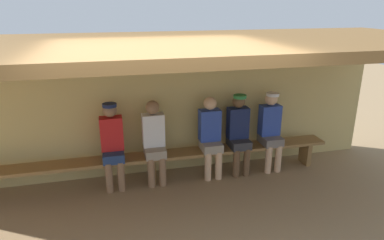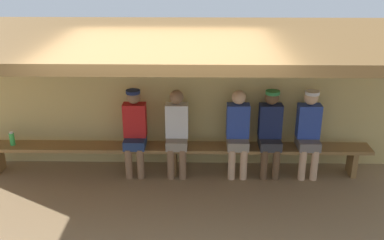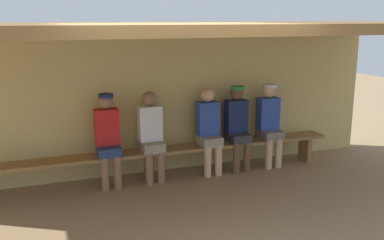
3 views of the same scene
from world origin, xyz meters
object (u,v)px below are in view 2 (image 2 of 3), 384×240
Objects in this scene: bench at (174,150)px; player_in_blue at (238,130)px; player_shirtless_tan at (135,128)px; player_leftmost at (177,130)px; water_bottle_orange at (12,139)px; player_in_white at (309,129)px; player_in_red at (270,129)px.

player_in_blue reaches higher than bench.
player_shirtless_tan is (-1.56, 0.00, 0.02)m from player_in_blue.
bench is at bearing -176.37° from player_leftmost.
water_bottle_orange reaches higher than bench.
player_leftmost is at bearing 180.00° from player_in_blue.
player_leftmost is (0.05, 0.00, 0.34)m from bench.
player_in_blue is at bearing -179.97° from player_in_white.
water_bottle_orange is at bearing -179.87° from player_in_red.
player_in_white is (1.06, 0.00, 0.02)m from player_in_blue.
player_in_white is at bearing 0.03° from player_in_blue.
player_in_blue is 1.06m from player_in_white.
player_shirtless_tan is at bearing 180.00° from player_in_white.
player_leftmost is at bearing -179.98° from player_in_red.
player_leftmost is at bearing 0.19° from water_bottle_orange.
player_shirtless_tan reaches higher than player_in_blue.
player_in_blue is 0.92m from player_leftmost.
player_in_red is at bearing 180.00° from player_in_white.
player_in_white is at bearing 0.10° from bench.
player_in_blue is at bearing 0.18° from bench.
player_leftmost is at bearing -0.04° from player_shirtless_tan.
player_in_red is (1.46, 0.00, 0.36)m from bench.
player_shirtless_tan is at bearing 179.96° from player_leftmost.
player_shirtless_tan is (-2.05, 0.00, 0.00)m from player_in_red.
player_leftmost is (-0.92, 0.00, 0.00)m from player_in_blue.
bench is 1.03m from player_in_blue.
player_in_white is at bearing 0.01° from player_leftmost.
player_shirtless_tan is 0.64m from player_leftmost.
player_in_red is at bearing 0.00° from player_shirtless_tan.
player_in_blue is 1.56m from player_shirtless_tan.
player_in_red is 3.94m from water_bottle_orange.
player_in_white is 6.20× the size of water_bottle_orange.
player_in_white is 4.52m from water_bottle_orange.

